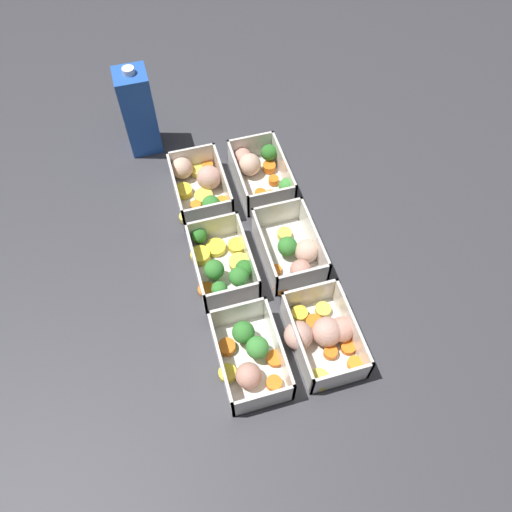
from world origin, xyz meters
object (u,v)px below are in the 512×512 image
object	(u,v)px
container_near_center	(293,252)
container_far_right	(200,185)
container_near_left	(322,335)
juice_carton	(139,112)
container_near_right	(260,172)
container_far_left	(249,356)
container_far_center	(223,264)

from	to	relation	value
container_near_center	container_far_right	world-z (taller)	same
container_near_left	juice_carton	size ratio (longest dim) A/B	0.83
container_near_left	container_near_right	world-z (taller)	same
container_far_left	container_far_right	distance (m)	0.39
container_near_left	container_far_right	xyz separation A→B (m)	(0.39, 0.13, -0.00)
container_near_center	juice_carton	world-z (taller)	juice_carton
container_near_center	container_far_center	distance (m)	0.13
container_far_right	juice_carton	world-z (taller)	juice_carton
container_far_right	container_near_right	bearing A→B (deg)	-89.85
container_near_center	container_far_left	size ratio (longest dim) A/B	1.06
container_near_center	container_near_right	world-z (taller)	same
container_near_right	juice_carton	world-z (taller)	juice_carton
container_far_left	container_far_center	size ratio (longest dim) A/B	0.97
container_far_right	container_far_center	bearing A→B (deg)	179.73
container_near_left	juice_carton	xyz separation A→B (m)	(0.56, 0.21, 0.07)
container_near_left	container_far_left	world-z (taller)	same
container_far_center	container_far_right	xyz separation A→B (m)	(0.20, -0.00, 0.00)
container_near_center	container_near_left	bearing A→B (deg)	177.71
container_far_left	container_near_center	bearing A→B (deg)	-37.18
container_near_left	container_far_right	size ratio (longest dim) A/B	0.94
juice_carton	container_near_right	bearing A→B (deg)	-127.95
container_near_center	container_far_center	bearing A→B (deg)	86.12
container_near_center	container_far_right	size ratio (longest dim) A/B	0.98
container_far_right	juice_carton	xyz separation A→B (m)	(0.17, 0.09, 0.07)
container_near_center	container_far_center	world-z (taller)	same
container_near_left	container_near_center	xyz separation A→B (m)	(0.18, -0.01, -0.00)
container_far_center	juice_carton	xyz separation A→B (m)	(0.37, 0.09, 0.07)
container_near_center	container_near_right	distance (m)	0.21
container_near_left	container_far_center	distance (m)	0.22
container_near_right	container_far_left	world-z (taller)	same
container_far_center	juice_carton	world-z (taller)	juice_carton
container_near_center	container_far_right	xyz separation A→B (m)	(0.21, 0.13, 0.00)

